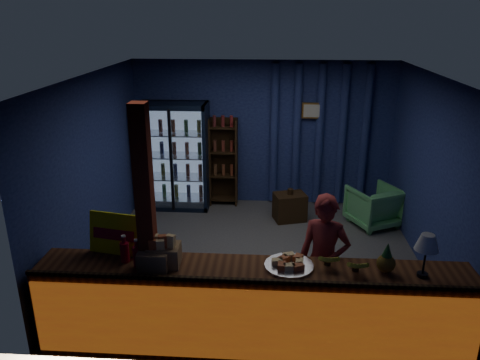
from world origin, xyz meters
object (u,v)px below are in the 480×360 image
Objects in this scene: shopkeeper at (323,262)px; green_chair at (374,206)px; table_lamp at (427,244)px; pastry_tray at (289,264)px.

green_chair is at bearing 82.67° from shopkeeper.
pastry_tray is at bearing 175.95° from table_lamp.
green_chair is (1.11, 2.67, -0.44)m from shopkeeper.
table_lamp is at bearing -4.05° from pastry_tray.
pastry_tray reaches higher than green_chair.
shopkeeper is at bearing 41.27° from green_chair.
table_lamp is at bearing -15.96° from shopkeeper.
table_lamp reaches higher than green_chair.
shopkeeper reaches higher than green_chair.
table_lamp is (1.28, -0.09, 0.32)m from pastry_tray.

